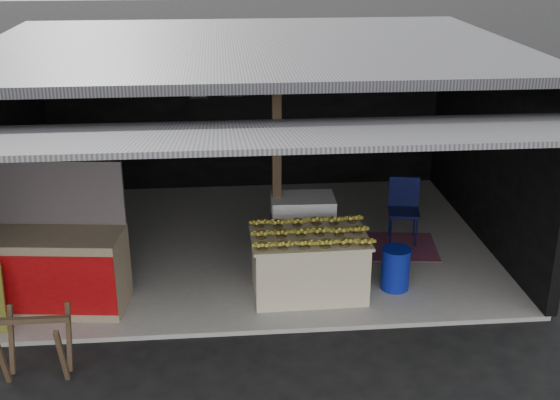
{
  "coord_description": "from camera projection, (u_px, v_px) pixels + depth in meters",
  "views": [
    {
      "loc": [
        -0.45,
        -7.11,
        4.51
      ],
      "look_at": [
        0.31,
        1.53,
        1.1
      ],
      "focal_mm": 45.0,
      "sensor_mm": 36.0,
      "label": 1
    }
  ],
  "objects": [
    {
      "name": "water_barrel",
      "position": [
        395.0,
        270.0,
        9.11
      ],
      "size": [
        0.37,
        0.37,
        0.54
      ],
      "primitive_type": "cylinder",
      "color": "#0D1B94",
      "rests_on": "concrete_slab"
    },
    {
      "name": "ground",
      "position": [
        265.0,
        334.0,
        8.28
      ],
      "size": [
        80.0,
        80.0,
        0.0
      ],
      "primitive_type": "plane",
      "color": "black",
      "rests_on": "ground"
    },
    {
      "name": "neighbor_stall",
      "position": [
        53.0,
        267.0,
        8.6
      ],
      "size": [
        1.82,
        0.98,
        1.8
      ],
      "rotation": [
        0.0,
        0.0,
        -0.11
      ],
      "color": "#998466",
      "rests_on": "concrete_slab"
    },
    {
      "name": "sawhorse",
      "position": [
        35.0,
        340.0,
        7.32
      ],
      "size": [
        0.76,
        0.65,
        0.73
      ],
      "rotation": [
        0.0,
        0.0,
        -0.01
      ],
      "color": "#4B3725",
      "rests_on": "ground"
    },
    {
      "name": "banana_table",
      "position": [
        309.0,
        265.0,
        8.93
      ],
      "size": [
        1.49,
        0.93,
        0.81
      ],
      "rotation": [
        0.0,
        0.0,
        0.02
      ],
      "color": "beige",
      "rests_on": "concrete_slab"
    },
    {
      "name": "white_crate",
      "position": [
        303.0,
        229.0,
        9.81
      ],
      "size": [
        0.88,
        0.62,
        0.96
      ],
      "rotation": [
        0.0,
        0.0,
        -0.03
      ],
      "color": "white",
      "rests_on": "concrete_slab"
    },
    {
      "name": "concrete_slab",
      "position": [
        254.0,
        243.0,
        10.58
      ],
      "size": [
        7.0,
        5.0,
        0.06
      ],
      "primitive_type": "cube",
      "color": "gray",
      "rests_on": "ground"
    },
    {
      "name": "magenta_rug",
      "position": [
        385.0,
        246.0,
        10.39
      ],
      "size": [
        1.61,
        1.18,
        0.01
      ],
      "primitive_type": "cube",
      "rotation": [
        0.0,
        0.0,
        -0.13
      ],
      "color": "maroon",
      "rests_on": "concrete_slab"
    },
    {
      "name": "picture_frames",
      "position": [
        235.0,
        85.0,
        12.09
      ],
      "size": [
        1.62,
        0.04,
        0.46
      ],
      "color": "black",
      "rests_on": "shophouse"
    },
    {
      "name": "banana_pile",
      "position": [
        310.0,
        231.0,
        8.76
      ],
      "size": [
        1.37,
        0.84,
        0.16
      ],
      "primitive_type": null,
      "rotation": [
        0.0,
        0.0,
        0.02
      ],
      "color": "gold",
      "rests_on": "banana_table"
    },
    {
      "name": "plastic_chair",
      "position": [
        404.0,
        204.0,
        10.47
      ],
      "size": [
        0.53,
        0.53,
        0.95
      ],
      "rotation": [
        0.0,
        0.0,
        -0.19
      ],
      "color": "#0A0E3A",
      "rests_on": "concrete_slab"
    },
    {
      "name": "shophouse",
      "position": [
        251.0,
        104.0,
        10.12
      ],
      "size": [
        7.4,
        7.29,
        3.02
      ],
      "color": "black",
      "rests_on": "ground"
    }
  ]
}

